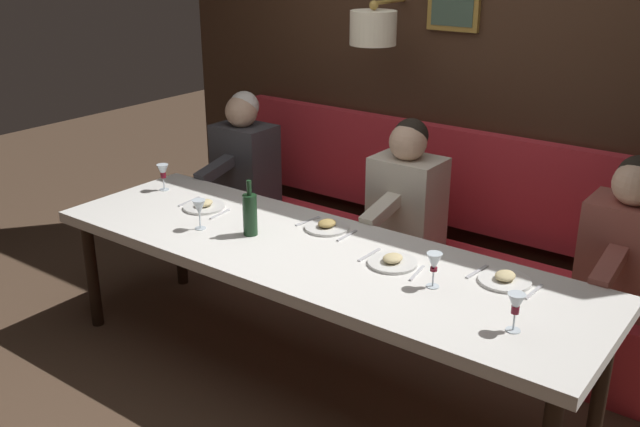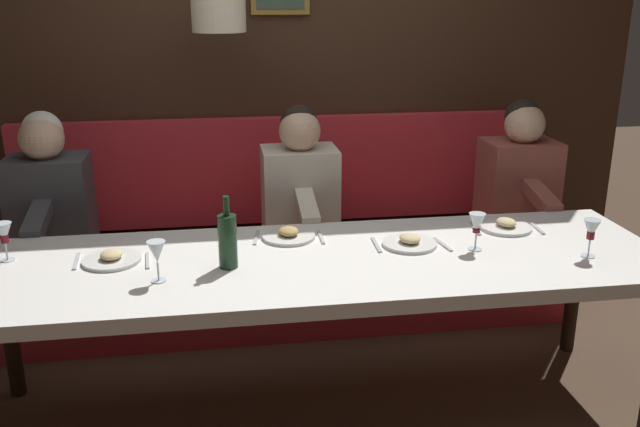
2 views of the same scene
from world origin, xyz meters
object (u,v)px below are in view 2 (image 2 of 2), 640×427
(diner_nearest, at_px, (519,175))
(wine_bottle, at_px, (228,240))
(wine_glass_1, at_px, (591,231))
(dining_table, at_px, (319,271))
(wine_glass_0, at_px, (4,234))
(wine_glass_2, at_px, (157,253))
(diner_middle, at_px, (49,195))
(wine_glass_3, at_px, (477,224))
(diner_near, at_px, (300,184))

(diner_nearest, bearing_deg, wine_bottle, 119.14)
(diner_nearest, bearing_deg, wine_glass_1, 171.64)
(dining_table, bearing_deg, wine_glass_0, 82.34)
(wine_glass_2, bearing_deg, diner_middle, 30.78)
(wine_glass_0, relative_size, wine_glass_2, 1.00)
(diner_nearest, relative_size, diner_middle, 1.00)
(diner_middle, relative_size, wine_glass_3, 4.82)
(wine_glass_3, bearing_deg, diner_near, 36.31)
(diner_near, distance_m, wine_glass_3, 1.10)
(dining_table, bearing_deg, diner_middle, 54.98)
(diner_near, bearing_deg, diner_middle, 90.00)
(diner_near, distance_m, wine_bottle, 1.01)
(wine_glass_2, xyz_separation_m, wine_bottle, (0.10, -0.27, -0.00))
(diner_middle, bearing_deg, wine_glass_2, -149.22)
(diner_near, height_order, wine_glass_1, diner_near)
(diner_near, relative_size, wine_glass_3, 4.82)
(wine_glass_0, bearing_deg, diner_near, -61.66)
(wine_glass_2, relative_size, wine_glass_3, 1.00)
(diner_nearest, height_order, diner_near, same)
(diner_nearest, relative_size, diner_near, 1.00)
(wine_glass_3, bearing_deg, wine_glass_2, 95.87)
(dining_table, relative_size, wine_glass_2, 18.04)
(diner_middle, bearing_deg, wine_glass_0, 177.90)
(diner_middle, height_order, wine_glass_3, diner_middle)
(dining_table, distance_m, wine_bottle, 0.42)
(wine_glass_0, bearing_deg, wine_glass_1, -97.77)
(diner_middle, bearing_deg, diner_near, -90.00)
(dining_table, distance_m, diner_near, 0.89)
(dining_table, xyz_separation_m, diner_near, (0.88, -0.03, 0.13))
(diner_near, bearing_deg, dining_table, 178.02)
(dining_table, distance_m, wine_glass_0, 1.31)
(diner_middle, distance_m, wine_glass_0, 0.71)
(diner_near, relative_size, wine_glass_2, 4.82)
(dining_table, xyz_separation_m, diner_middle, (0.88, 1.26, 0.13))
(diner_middle, distance_m, wine_glass_1, 2.60)
(diner_near, bearing_deg, wine_bottle, 156.12)
(diner_nearest, relative_size, wine_glass_2, 4.82)
(dining_table, xyz_separation_m, wine_glass_2, (-0.14, 0.65, 0.18))
(diner_near, xyz_separation_m, wine_glass_3, (-0.89, -0.65, 0.04))
(wine_glass_1, distance_m, wine_glass_2, 1.77)
(diner_near, relative_size, diner_middle, 1.00)
(wine_glass_0, xyz_separation_m, wine_bottle, (-0.21, -0.91, 0.00))
(diner_middle, xyz_separation_m, wine_glass_0, (-0.71, 0.03, 0.04))
(diner_near, height_order, wine_glass_2, diner_near)
(diner_nearest, xyz_separation_m, wine_glass_2, (-1.02, 1.92, 0.04))
(wine_glass_3, relative_size, wine_bottle, 0.55)
(diner_middle, relative_size, wine_bottle, 2.64)
(diner_nearest, relative_size, wine_glass_0, 4.82)
(wine_glass_0, xyz_separation_m, wine_glass_2, (-0.31, -0.64, 0.00))
(dining_table, bearing_deg, wine_bottle, 96.07)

